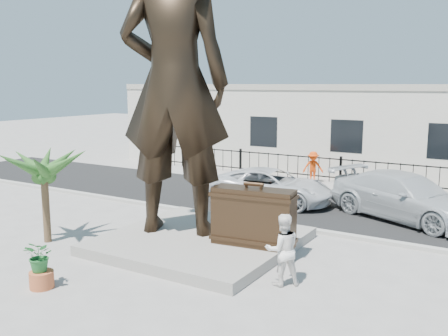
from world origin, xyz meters
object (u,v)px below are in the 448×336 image
object	(u,v)px
suitcase	(253,217)
statue	(174,83)
tourist	(283,250)
car_white	(271,186)

from	to	relation	value
suitcase	statue	bearing A→B (deg)	173.34
tourist	car_white	size ratio (longest dim) A/B	0.35
statue	suitcase	world-z (taller)	statue
statue	tourist	xyz separation A→B (m)	(4.19, -1.44, -3.88)
statue	tourist	distance (m)	5.89
tourist	car_white	bearing A→B (deg)	-102.64
suitcase	car_white	distance (m)	6.21
car_white	tourist	bearing A→B (deg)	-157.23
statue	tourist	size ratio (longest dim) A/B	5.14
statue	tourist	bearing A→B (deg)	139.27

